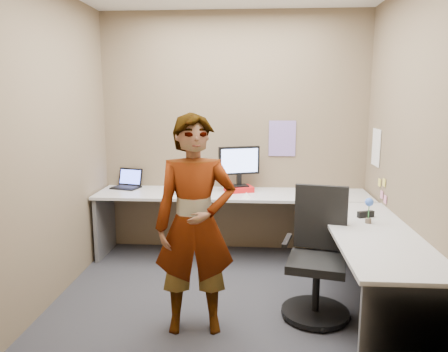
# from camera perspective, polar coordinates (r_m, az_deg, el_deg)

# --- Properties ---
(ground) EXTENTS (3.00, 3.00, 0.00)m
(ground) POSITION_cam_1_polar(r_m,az_deg,el_deg) (4.08, 0.27, -15.32)
(ground) COLOR #28282E
(ground) RESTS_ON ground
(wall_back) EXTENTS (3.00, 0.00, 3.00)m
(wall_back) POSITION_cam_1_polar(r_m,az_deg,el_deg) (4.99, 1.27, 5.56)
(wall_back) COLOR brown
(wall_back) RESTS_ON ground
(wall_right) EXTENTS (0.00, 2.70, 2.70)m
(wall_right) POSITION_cam_1_polar(r_m,az_deg,el_deg) (3.90, 22.88, 3.39)
(wall_right) COLOR brown
(wall_right) RESTS_ON ground
(wall_left) EXTENTS (0.00, 2.70, 2.70)m
(wall_left) POSITION_cam_1_polar(r_m,az_deg,el_deg) (4.08, -21.27, 3.77)
(wall_left) COLOR brown
(wall_left) RESTS_ON ground
(desk) EXTENTS (2.98, 2.58, 0.73)m
(desk) POSITION_cam_1_polar(r_m,az_deg,el_deg) (4.23, 6.57, -5.91)
(desk) COLOR silver
(desk) RESTS_ON ground
(paper_ream) EXTENTS (0.35, 0.30, 0.06)m
(paper_ream) POSITION_cam_1_polar(r_m,az_deg,el_deg) (4.83, 1.96, -1.70)
(paper_ream) COLOR red
(paper_ream) RESTS_ON desk
(monitor) EXTENTS (0.45, 0.21, 0.44)m
(monitor) POSITION_cam_1_polar(r_m,az_deg,el_deg) (4.80, 1.99, 1.73)
(monitor) COLOR black
(monitor) RESTS_ON paper_ream
(laptop) EXTENTS (0.36, 0.32, 0.21)m
(laptop) POSITION_cam_1_polar(r_m,az_deg,el_deg) (5.15, -12.45, -0.88)
(laptop) COLOR black
(laptop) RESTS_ON desk
(trackball_mouse) EXTENTS (0.12, 0.08, 0.07)m
(trackball_mouse) POSITION_cam_1_polar(r_m,az_deg,el_deg) (4.72, -6.33, -2.09)
(trackball_mouse) COLOR #B7B7BC
(trackball_mouse) RESTS_ON desk
(origami) EXTENTS (0.10, 0.10, 0.06)m
(origami) POSITION_cam_1_polar(r_m,az_deg,el_deg) (4.53, 2.96, -2.50)
(origami) COLOR white
(origami) RESTS_ON desk
(stapler) EXTENTS (0.15, 0.09, 0.05)m
(stapler) POSITION_cam_1_polar(r_m,az_deg,el_deg) (4.01, 18.02, -4.78)
(stapler) COLOR black
(stapler) RESTS_ON desk
(flower) EXTENTS (0.07, 0.07, 0.22)m
(flower) POSITION_cam_1_polar(r_m,az_deg,el_deg) (3.81, 18.42, -3.79)
(flower) COLOR brown
(flower) RESTS_ON desk
(calendar_purple) EXTENTS (0.30, 0.01, 0.40)m
(calendar_purple) POSITION_cam_1_polar(r_m,az_deg,el_deg) (4.99, 7.61, 4.89)
(calendar_purple) COLOR #846BB7
(calendar_purple) RESTS_ON wall_back
(calendar_white) EXTENTS (0.01, 0.28, 0.38)m
(calendar_white) POSITION_cam_1_polar(r_m,az_deg,el_deg) (4.76, 19.26, 3.54)
(calendar_white) COLOR white
(calendar_white) RESTS_ON wall_right
(sticky_note_a) EXTENTS (0.01, 0.07, 0.07)m
(sticky_note_a) POSITION_cam_1_polar(r_m,az_deg,el_deg) (4.48, 20.18, -0.82)
(sticky_note_a) COLOR #F2E059
(sticky_note_a) RESTS_ON wall_right
(sticky_note_b) EXTENTS (0.01, 0.07, 0.07)m
(sticky_note_b) POSITION_cam_1_polar(r_m,az_deg,el_deg) (4.55, 19.90, -2.30)
(sticky_note_b) COLOR pink
(sticky_note_b) RESTS_ON wall_right
(sticky_note_c) EXTENTS (0.01, 0.07, 0.07)m
(sticky_note_c) POSITION_cam_1_polar(r_m,az_deg,el_deg) (4.44, 20.30, -2.89)
(sticky_note_c) COLOR pink
(sticky_note_c) RESTS_ON wall_right
(sticky_note_d) EXTENTS (0.01, 0.07, 0.07)m
(sticky_note_d) POSITION_cam_1_polar(r_m,az_deg,el_deg) (4.62, 19.65, -0.82)
(sticky_note_d) COLOR #F2E059
(sticky_note_d) RESTS_ON wall_right
(office_chair) EXTENTS (0.58, 0.55, 1.03)m
(office_chair) POSITION_cam_1_polar(r_m,az_deg,el_deg) (3.69, 12.11, -11.27)
(office_chair) COLOR black
(office_chair) RESTS_ON ground
(person) EXTENTS (0.65, 0.47, 1.65)m
(person) POSITION_cam_1_polar(r_m,az_deg,el_deg) (3.27, -3.78, -6.41)
(person) COLOR #999399
(person) RESTS_ON ground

